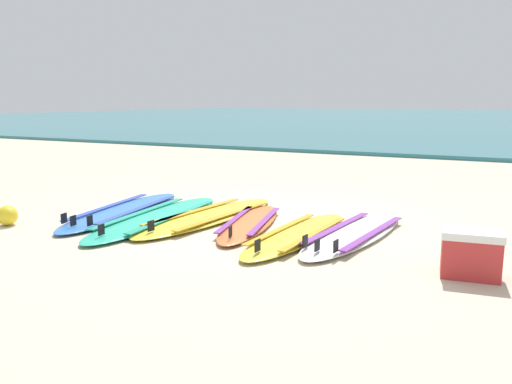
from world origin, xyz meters
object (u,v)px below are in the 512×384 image
surfboard_4 (298,234)px  surfboard_5 (355,233)px  surfboard_1 (157,217)px  surfboard_2 (209,216)px  cooler_box (471,253)px  surfboard_0 (123,211)px  beach_ball (7,215)px  surfboard_3 (250,223)px

surfboard_4 → surfboard_5: (0.52, 0.29, 0.00)m
surfboard_1 → surfboard_5: bearing=7.5°
surfboard_2 → cooler_box: 3.01m
surfboard_4 → surfboard_1: bearing=-179.8°
surfboard_0 → surfboard_4: (2.37, -0.10, -0.00)m
surfboard_4 → beach_ball: bearing=-163.2°
surfboard_4 → surfboard_2: bearing=166.3°
surfboard_0 → beach_ball: bearing=-126.3°
surfboard_5 → beach_ball: beach_ball is taller
surfboard_2 → beach_ball: bearing=-146.7°
surfboard_5 → surfboard_2: bearing=179.7°
surfboard_3 → surfboard_4: 0.70m
surfboard_0 → surfboard_1: (0.60, -0.11, -0.00)m
surfboard_3 → beach_ball: beach_ball is taller
surfboard_2 → beach_ball: beach_ball is taller
surfboard_0 → surfboard_5: same height
surfboard_3 → beach_ball: (-2.48, -1.17, 0.08)m
surfboard_4 → cooler_box: bearing=-15.9°
surfboard_2 → surfboard_5: bearing=-0.3°
surfboard_5 → beach_ball: size_ratio=10.02×
surfboard_4 → cooler_box: 1.73m
surfboard_0 → beach_ball: beach_ball is taller
surfboard_1 → beach_ball: (-1.37, -0.94, 0.08)m
surfboard_1 → beach_ball: 1.67m
surfboard_1 → surfboard_3: (1.10, 0.23, 0.00)m
surfboard_4 → cooler_box: cooler_box is taller
cooler_box → surfboard_5: bearing=146.1°
surfboard_5 → cooler_box: 1.39m
beach_ball → surfboard_2: bearing=33.3°
surfboard_2 → surfboard_4: same height
surfboard_2 → surfboard_4: size_ratio=1.18×
surfboard_2 → surfboard_5: size_ratio=1.11×
cooler_box → surfboard_0: bearing=171.9°
surfboard_5 → surfboard_4: bearing=-150.4°
surfboard_0 → surfboard_1: size_ratio=0.96×
surfboard_2 → surfboard_4: 1.28m
surfboard_1 → surfboard_5: same height
surfboard_1 → surfboard_2: bearing=30.3°
surfboard_0 → beach_ball: (-0.77, -1.05, 0.08)m
surfboard_0 → surfboard_4: bearing=-2.4°
beach_ball → surfboard_5: bearing=18.7°
surfboard_0 → surfboard_1: bearing=-10.0°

